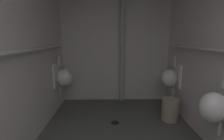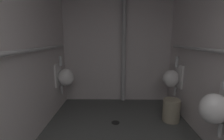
{
  "view_description": "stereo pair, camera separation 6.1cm",
  "coord_description": "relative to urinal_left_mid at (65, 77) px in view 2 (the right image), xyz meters",
  "views": [
    {
      "loc": [
        -0.14,
        0.27,
        1.41
      ],
      "look_at": [
        -0.1,
        2.48,
        0.97
      ],
      "focal_mm": 25.62,
      "sensor_mm": 36.0,
      "label": 1
    },
    {
      "loc": [
        -0.07,
        0.27,
        1.41
      ],
      "look_at": [
        -0.1,
        2.48,
        0.97
      ],
      "focal_mm": 25.62,
      "sensor_mm": 36.0,
      "label": 2
    }
  ],
  "objects": [
    {
      "name": "supply_pipe_left",
      "position": [
        -0.09,
        -1.4,
        0.59
      ],
      "size": [
        0.06,
        3.27,
        0.06
      ],
      "color": "#B2B2B2"
    },
    {
      "name": "waste_bin",
      "position": [
        1.95,
        -0.46,
        -0.48
      ],
      "size": [
        0.29,
        0.29,
        0.39
      ],
      "primitive_type": "cylinder",
      "color": "#9E937A",
      "rests_on": "ground"
    },
    {
      "name": "standpipe_back_wall",
      "position": [
        1.17,
        0.44,
        0.66
      ],
      "size": [
        0.1,
        0.1,
        2.6
      ],
      "primitive_type": "cylinder",
      "color": "#B2B2B2",
      "rests_on": "ground"
    },
    {
      "name": "urinal_left_mid",
      "position": [
        0.0,
        0.0,
        0.0
      ],
      "size": [
        0.32,
        0.3,
        0.76
      ],
      "color": "white"
    },
    {
      "name": "wall_left",
      "position": [
        -0.18,
        -1.4,
        0.66
      ],
      "size": [
        0.06,
        3.95,
        2.65
      ],
      "primitive_type": "cube",
      "color": "silver",
      "rests_on": "ground"
    },
    {
      "name": "wall_back",
      "position": [
        1.03,
        0.55,
        0.66
      ],
      "size": [
        2.48,
        0.06,
        2.65
      ],
      "primitive_type": "cube",
      "color": "silver",
      "rests_on": "ground"
    },
    {
      "name": "floor_drain",
      "position": [
        0.99,
        -0.54,
        -0.67
      ],
      "size": [
        0.14,
        0.14,
        0.01
      ],
      "primitive_type": "cylinder",
      "color": "black",
      "rests_on": "ground"
    },
    {
      "name": "urinal_right_far",
      "position": [
        2.07,
        -0.08,
        0.0
      ],
      "size": [
        0.32,
        0.3,
        0.76
      ],
      "color": "white"
    },
    {
      "name": "urinal_right_mid",
      "position": [
        2.07,
        -1.41,
        0.0
      ],
      "size": [
        0.32,
        0.3,
        0.76
      ],
      "color": "white"
    }
  ]
}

